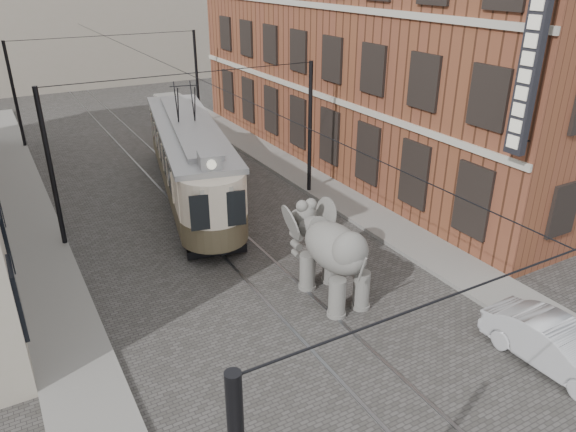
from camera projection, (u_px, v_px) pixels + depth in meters
ground at (270, 280)px, 18.20m from camera, size 120.00×120.00×0.00m
tram_rails at (270, 280)px, 18.20m from camera, size 1.54×80.00×0.02m
sidewalk_right at (408, 238)px, 20.85m from camera, size 2.00×60.00×0.15m
sidewalk_left at (67, 338)px, 15.27m from camera, size 2.00×60.00×0.15m
brick_building at (377, 44)px, 27.71m from camera, size 8.00×26.00×12.00m
catenary at (204, 155)px, 20.80m from camera, size 11.00×30.20×6.00m
tram at (188, 142)px, 23.98m from camera, size 5.24×13.00×5.05m
elephant at (334, 259)px, 16.70m from camera, size 2.57×4.56×2.76m
parked_car at (556, 346)px, 14.06m from camera, size 1.54×3.93×1.28m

